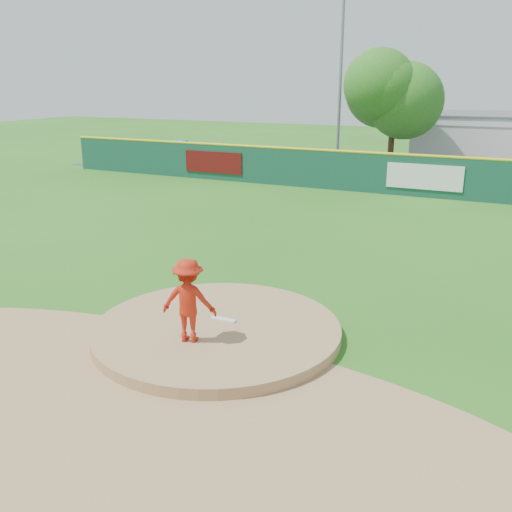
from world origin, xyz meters
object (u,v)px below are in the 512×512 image
at_px(pitcher, 189,300).
at_px(deciduous_tree, 394,96).
at_px(playground_slide, 180,150).
at_px(light_pole_left, 341,70).
at_px(van, 470,175).

bearing_deg(pitcher, deciduous_tree, -100.93).
distance_m(playground_slide, deciduous_tree, 15.37).
bearing_deg(light_pole_left, playground_slide, -166.65).
distance_m(van, deciduous_tree, 7.09).
bearing_deg(van, playground_slide, 86.11).
xyz_separation_m(playground_slide, deciduous_tree, (14.87, 0.58, 3.87)).
relative_size(playground_slide, deciduous_tree, 0.33).
height_order(playground_slide, light_pole_left, light_pole_left).
bearing_deg(deciduous_tree, light_pole_left, 153.43).
xyz_separation_m(deciduous_tree, light_pole_left, (-4.00, 2.00, 1.50)).
bearing_deg(playground_slide, light_pole_left, 13.35).
distance_m(pitcher, light_pole_left, 28.92).
bearing_deg(pitcher, playground_slide, -71.59).
height_order(van, playground_slide, playground_slide).
xyz_separation_m(pitcher, deciduous_tree, (-1.86, 25.89, 3.42)).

